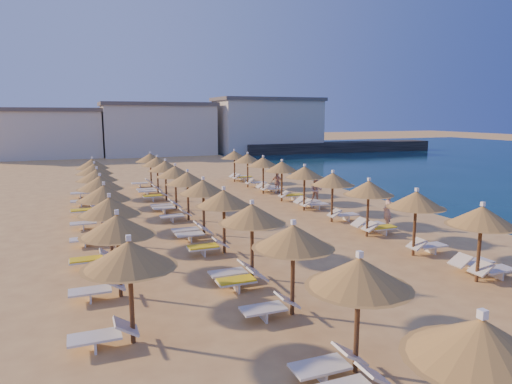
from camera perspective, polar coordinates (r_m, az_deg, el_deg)
name	(u,v)px	position (r m, az deg, el deg)	size (l,w,h in m)	color
ground	(278,232)	(22.29, 2.76, -4.97)	(220.00, 220.00, 0.00)	#E1B062
jetty	(339,147)	(71.00, 10.29, 5.56)	(30.00, 4.00, 1.50)	black
hotel_blocks	(169,128)	(66.30, -10.85, 7.82)	(46.79, 11.30, 8.10)	beige
parasol_row_east	(333,180)	(24.19, 9.57, 1.49)	(2.33, 33.91, 2.77)	brown
parasol_row_west	(203,188)	(21.44, -6.62, 0.53)	(2.33, 33.91, 2.77)	brown
parasol_row_inland	(102,188)	(22.32, -18.70, 0.44)	(2.33, 24.44, 2.77)	brown
loungers	(240,223)	(22.59, -2.01, -3.87)	(14.44, 33.14, 0.66)	silver
beachgoer_b	(316,190)	(29.64, 7.51, 0.23)	(0.79, 0.62, 1.63)	tan
beachgoer_c	(277,183)	(33.04, 2.63, 1.19)	(0.90, 0.37, 1.54)	tan
beachgoer_a	(387,211)	(23.83, 16.09, -2.24)	(0.63, 0.42, 1.74)	tan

